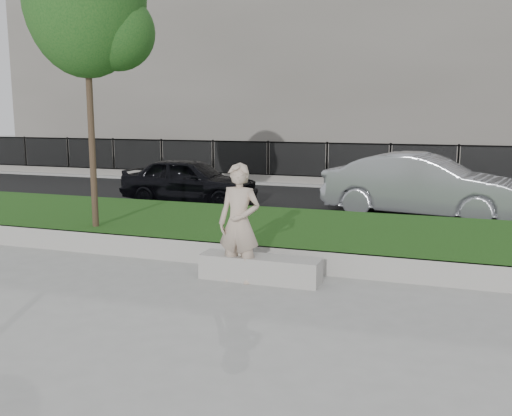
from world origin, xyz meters
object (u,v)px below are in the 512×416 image
at_px(man, 239,223).
at_px(book, 240,253).
at_px(stone_bench, 260,268).
at_px(car_silver, 423,186).
at_px(car_dark, 189,181).
at_px(young_tree, 90,4).

bearing_deg(man, book, 108.59).
bearing_deg(stone_bench, car_silver, 71.58).
distance_m(car_dark, car_silver, 6.46).
xyz_separation_m(young_tree, car_dark, (-0.52, 5.16, -3.97)).
bearing_deg(car_dark, car_silver, -89.43).
height_order(young_tree, car_dark, young_tree).
bearing_deg(man, car_dark, 124.62).
relative_size(man, car_dark, 0.48).
relative_size(book, car_silver, 0.05).
height_order(stone_bench, car_silver, car_silver).
relative_size(book, young_tree, 0.04).
bearing_deg(book, young_tree, 165.49).
bearing_deg(stone_bench, book, 175.21).
xyz_separation_m(stone_bench, man, (-0.29, -0.15, 0.74)).
height_order(stone_bench, man, man).
height_order(man, young_tree, young_tree).
bearing_deg(car_silver, car_dark, 99.09).
height_order(young_tree, car_silver, young_tree).
bearing_deg(young_tree, man, -21.48).
height_order(stone_bench, car_dark, car_dark).
bearing_deg(car_dark, young_tree, -173.71).
relative_size(man, car_silver, 0.39).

